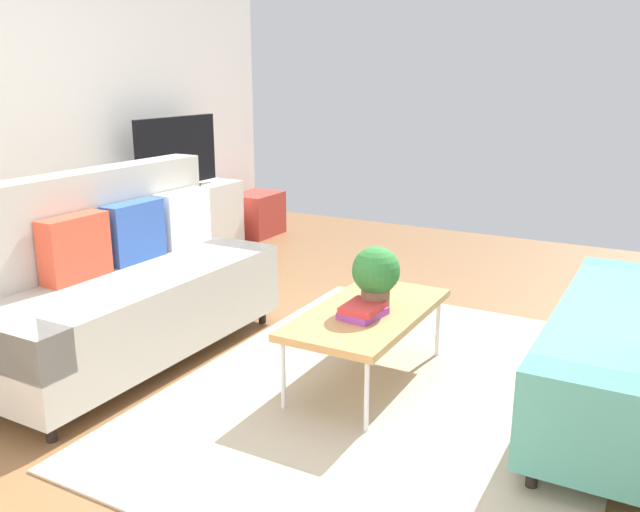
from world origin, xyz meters
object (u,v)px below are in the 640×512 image
coffee_table (368,315)px  storage_trunk (257,214)px  tv (177,154)px  potted_plant (376,275)px  tv_console (179,224)px  vase_1 (139,188)px  bottle_2 (179,180)px  couch_beige (120,284)px  table_book_0 (363,313)px  bottle_0 (162,180)px  vase_0 (126,192)px  bottle_1 (171,181)px

coffee_table → storage_trunk: bearing=43.8°
tv → potted_plant: size_ratio=2.85×
tv_console → vase_1: (-0.43, 0.05, 0.39)m
vase_1 → bottle_2: 0.41m
couch_beige → coffee_table: 1.48m
vase_1 → potted_plant: bearing=-111.3°
tv → vase_1: size_ratio=6.75×
potted_plant → table_book_0: (-0.13, 0.01, -0.18)m
bottle_0 → vase_0: bearing=165.5°
couch_beige → vase_0: (1.29, 1.20, 0.25)m
vase_1 → bottle_0: size_ratio=0.62×
tv_console → storage_trunk: size_ratio=2.69×
potted_plant → table_book_0: bearing=174.1°
tv → coffee_table: bearing=-120.1°
table_book_0 → vase_0: size_ratio=1.87×
couch_beige → table_book_0: bearing=101.4°
tv_console → coffee_table: bearing=-119.9°
table_book_0 → bottle_0: bearing=62.0°
couch_beige → tv: tv is taller
couch_beige → potted_plant: size_ratio=5.43×
vase_1 → bottle_1: size_ratio=0.80×
bottle_0 → vase_1: bearing=155.3°
table_book_0 → bottle_1: 2.95m
couch_beige → tv: size_ratio=1.91×
couch_beige → table_book_0: couch_beige is taller
couch_beige → bottle_1: bearing=-146.9°
table_book_0 → bottle_2: bearing=58.5°
vase_0 → bottle_1: (0.45, -0.09, 0.03)m
coffee_table → tv_console: bearing=60.1°
vase_0 → bottle_2: bearing=-9.2°
tv → potted_plant: (-1.46, -2.59, -0.33)m
table_book_0 → vase_0: bearing=69.1°
bottle_1 → couch_beige: bearing=-147.5°
vase_1 → bottle_0: 0.22m
table_book_0 → vase_0: 2.84m
bottle_0 → bottle_1: size_ratio=1.30×
potted_plant → coffee_table: bearing=114.7°
bottle_0 → bottle_1: bottle_0 is taller
bottle_2 → bottle_1: bearing=180.0°
coffee_table → vase_0: (0.90, 2.62, 0.31)m
couch_beige → bottle_0: bearing=-145.3°
table_book_0 → bottle_1: bearing=60.2°
couch_beige → bottle_1: 2.08m
bottle_0 → table_book_0: bearing=-118.0°
bottle_2 → couch_beige: bearing=-149.0°
tv_console → tv: size_ratio=1.40×
vase_1 → bottle_1: (0.30, -0.09, 0.02)m
coffee_table → potted_plant: potted_plant is taller
tv_console → bottle_1: (-0.13, -0.04, 0.41)m
coffee_table → tv: bearing=59.9°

